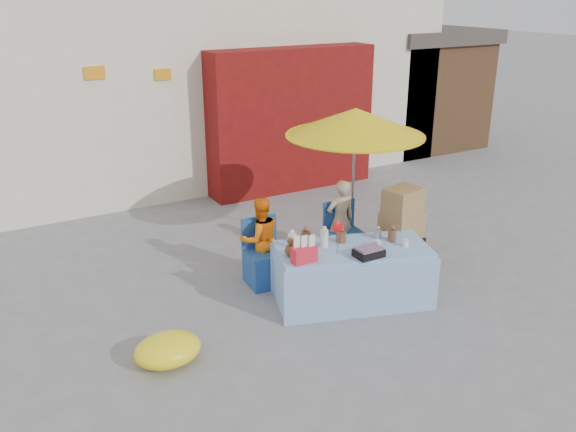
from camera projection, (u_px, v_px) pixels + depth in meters
ground at (309, 311)px, 7.25m from camera, size 80.00×80.00×0.00m
backdrop at (140, 12)px, 12.48m from camera, size 14.00×8.00×7.80m
market_table at (352, 274)px, 7.35m from camera, size 2.03×1.40×1.12m
chair_left at (265, 265)px, 7.84m from camera, size 0.52×0.51×0.85m
chair_right at (345, 245)px, 8.43m from camera, size 0.52×0.51×0.85m
vendor_orange at (260, 239)px, 7.84m from camera, size 0.58×0.47×1.13m
vendor_beige at (340, 220)px, 8.42m from camera, size 0.45×0.31×1.17m
umbrella at (355, 123)px, 8.21m from camera, size 1.90×1.90×2.09m
box_stack at (401, 234)px, 8.03m from camera, size 0.62×0.55×1.19m
tarp_bundle at (168, 350)px, 6.20m from camera, size 0.84×0.75×0.31m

